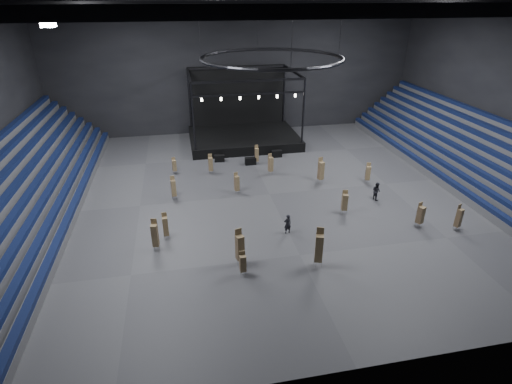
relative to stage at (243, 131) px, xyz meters
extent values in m
plane|color=#414143|center=(0.00, -16.24, -1.45)|extent=(50.00, 50.00, 0.00)
cube|color=black|center=(0.00, 4.76, 7.55)|extent=(50.00, 0.20, 18.00)
cube|color=black|center=(0.00, -37.24, 7.55)|extent=(50.00, 0.20, 18.00)
cube|color=#515153|center=(-21.40, -16.24, -1.08)|extent=(7.20, 40.00, 0.75)
cube|color=#0B1334|center=(-18.12, -16.24, -0.50)|extent=(0.59, 40.00, 0.40)
cube|color=#515153|center=(-21.85, -16.24, -0.70)|extent=(6.30, 40.00, 1.50)
cube|color=#0B1334|center=(-19.02, -16.24, 0.25)|extent=(0.59, 40.00, 0.40)
cube|color=#515153|center=(-22.30, -16.24, -0.33)|extent=(5.40, 40.00, 2.25)
cube|color=#0B1334|center=(-19.91, -16.24, 1.00)|extent=(0.59, 40.00, 0.40)
cube|color=#515153|center=(-22.75, -16.24, 0.05)|extent=(4.50, 40.00, 3.00)
cube|color=#0B1334|center=(-20.82, -16.24, 1.75)|extent=(0.59, 40.00, 0.40)
cube|color=#515153|center=(-23.20, -16.24, 0.42)|extent=(3.60, 40.00, 3.75)
cube|color=#0B1334|center=(-21.71, -16.24, 2.50)|extent=(0.59, 40.00, 0.40)
cube|color=#515153|center=(-23.65, -16.24, 0.80)|extent=(2.70, 40.00, 4.50)
cube|color=#0B1334|center=(-22.61, -16.24, 3.25)|extent=(0.59, 40.00, 0.40)
cube|color=#515153|center=(21.40, -16.24, -1.08)|extent=(7.20, 40.00, 0.75)
cube|color=#0B1334|center=(18.12, -16.24, -0.50)|extent=(0.59, 40.00, 0.40)
cube|color=#515153|center=(21.85, -16.24, -0.70)|extent=(6.30, 40.00, 1.50)
cube|color=#0B1334|center=(19.02, -16.24, 0.25)|extent=(0.59, 40.00, 0.40)
cube|color=#515153|center=(22.30, -16.24, -0.33)|extent=(5.40, 40.00, 2.25)
cube|color=#0B1334|center=(19.91, -16.24, 1.00)|extent=(0.59, 40.00, 0.40)
cube|color=#515153|center=(22.75, -16.24, 0.05)|extent=(4.50, 40.00, 3.00)
cube|color=#0B1334|center=(20.82, -16.24, 1.75)|extent=(0.59, 40.00, 0.40)
cube|color=#515153|center=(23.20, -16.24, 0.42)|extent=(3.60, 40.00, 3.75)
cube|color=#0B1334|center=(21.71, -16.24, 2.50)|extent=(0.59, 40.00, 0.40)
cube|color=#515153|center=(23.65, -16.24, 0.80)|extent=(2.70, 40.00, 4.50)
cube|color=#0B1334|center=(22.61, -16.24, 3.25)|extent=(0.59, 40.00, 0.40)
cube|color=#515153|center=(24.10, -16.24, 1.17)|extent=(1.80, 40.00, 5.25)
cube|color=#0B1334|center=(23.52, -16.24, 4.00)|extent=(0.59, 40.00, 0.40)
cube|color=#515153|center=(24.55, -16.24, 1.55)|extent=(0.90, 40.00, 6.00)
cube|color=#0B1334|center=(24.41, -16.24, 4.75)|extent=(0.59, 40.00, 0.40)
cube|color=black|center=(0.00, -0.74, -0.85)|extent=(14.00, 10.00, 1.20)
cube|color=black|center=(0.00, 4.06, 3.75)|extent=(13.30, 0.30, 8.00)
cylinder|color=black|center=(-6.60, -5.34, 3.65)|extent=(0.24, 0.24, 7.80)
cylinder|color=black|center=(-6.60, 3.86, 3.65)|extent=(0.24, 0.24, 7.80)
cylinder|color=black|center=(6.60, -5.34, 3.65)|extent=(0.24, 0.24, 7.80)
cylinder|color=black|center=(6.60, 3.86, 3.65)|extent=(0.24, 0.24, 7.80)
cube|color=black|center=(0.00, -5.34, 7.55)|extent=(13.40, 0.25, 0.25)
cube|color=black|center=(0.00, 3.86, 7.55)|extent=(13.40, 0.25, 0.25)
cube|color=black|center=(0.00, -5.34, 6.05)|extent=(13.40, 0.20, 0.20)
cylinder|color=white|center=(-5.50, -5.34, 5.65)|extent=(0.24, 0.24, 0.35)
cylinder|color=white|center=(-3.30, -5.34, 5.65)|extent=(0.24, 0.24, 0.35)
cylinder|color=white|center=(-1.10, -5.34, 5.65)|extent=(0.24, 0.24, 0.35)
cylinder|color=white|center=(1.10, -5.34, 5.65)|extent=(0.24, 0.24, 0.35)
cylinder|color=white|center=(3.30, -5.34, 5.65)|extent=(0.24, 0.24, 0.35)
cylinder|color=white|center=(5.50, -5.34, 5.65)|extent=(0.24, 0.24, 0.35)
torus|color=black|center=(0.00, -16.24, 11.55)|extent=(12.30, 12.30, 0.30)
cylinder|color=black|center=(6.00, -16.24, 14.05)|extent=(0.04, 0.04, 5.00)
cylinder|color=black|center=(0.00, -10.24, 14.05)|extent=(0.04, 0.04, 5.00)
cylinder|color=black|center=(-6.00, -16.24, 14.05)|extent=(0.04, 0.04, 5.00)
cylinder|color=black|center=(0.00, -22.24, 14.05)|extent=(0.04, 0.04, 5.00)
cube|color=black|center=(0.00, -31.24, 15.75)|extent=(49.00, 0.35, 0.70)
cube|color=black|center=(0.00, -23.24, 15.75)|extent=(49.00, 0.35, 0.70)
cube|color=black|center=(0.00, -16.24, 15.75)|extent=(49.00, 0.35, 0.70)
cube|color=black|center=(0.00, -9.24, 15.75)|extent=(49.00, 0.35, 0.70)
cube|color=black|center=(0.00, -1.24, 15.75)|extent=(49.00, 0.35, 0.70)
cube|color=white|center=(-14.00, -28.24, 15.15)|extent=(0.60, 0.60, 0.25)
cube|color=white|center=(-10.00, -12.24, 15.15)|extent=(0.60, 0.60, 0.25)
cube|color=white|center=(10.00, -12.24, 15.15)|extent=(0.60, 0.60, 0.25)
cube|color=white|center=(-4.00, -20.24, 15.15)|extent=(0.60, 0.60, 0.25)
cube|color=white|center=(4.00, -20.24, 15.15)|extent=(0.60, 0.60, 0.25)
cube|color=black|center=(-3.91, -6.68, -1.06)|extent=(1.23, 0.69, 0.79)
cube|color=black|center=(-0.47, -8.29, -1.03)|extent=(1.27, 0.64, 0.84)
cube|color=black|center=(3.12, -6.54, -1.04)|extent=(1.23, 0.63, 0.82)
cylinder|color=silver|center=(-9.32, -9.43, -1.28)|extent=(0.03, 0.03, 0.34)
cylinder|color=silver|center=(-9.32, -9.11, -1.28)|extent=(0.03, 0.03, 0.34)
cylinder|color=silver|center=(-9.00, -9.43, -1.28)|extent=(0.03, 0.03, 0.34)
cylinder|color=silver|center=(-9.00, -9.11, -1.28)|extent=(0.03, 0.03, 0.34)
cube|color=#957F52|center=(-9.16, -9.27, -0.49)|extent=(0.49, 0.49, 1.24)
cube|color=#957F52|center=(-9.20, -9.10, 0.08)|extent=(0.40, 0.13, 0.68)
cylinder|color=silver|center=(0.68, -28.45, -1.22)|extent=(0.03, 0.03, 0.46)
cylinder|color=silver|center=(0.68, -28.02, -1.22)|extent=(0.03, 0.03, 0.46)
cylinder|color=silver|center=(1.11, -28.45, -1.22)|extent=(0.03, 0.03, 0.46)
cylinder|color=silver|center=(1.11, -28.02, -1.22)|extent=(0.03, 0.03, 0.46)
cube|color=#957F52|center=(0.89, -28.24, 0.09)|extent=(0.70, 0.70, 2.16)
cube|color=#957F52|center=(0.97, -28.02, 1.12)|extent=(0.52, 0.23, 1.19)
cylinder|color=silver|center=(1.03, -11.63, -1.26)|extent=(0.03, 0.03, 0.38)
cylinder|color=silver|center=(1.03, -11.27, -1.26)|extent=(0.03, 0.03, 0.38)
cylinder|color=silver|center=(1.39, -11.63, -1.26)|extent=(0.03, 0.03, 0.38)
cylinder|color=silver|center=(1.39, -11.27, -1.26)|extent=(0.03, 0.03, 0.38)
cube|color=#957F52|center=(1.21, -11.45, -0.27)|extent=(0.58, 0.58, 1.60)
cube|color=#957F52|center=(1.14, -11.27, 0.48)|extent=(0.43, 0.20, 0.88)
cylinder|color=silver|center=(10.95, -24.91, -1.24)|extent=(0.03, 0.03, 0.42)
cylinder|color=silver|center=(10.95, -24.51, -1.24)|extent=(0.03, 0.03, 0.42)
cylinder|color=silver|center=(11.34, -24.91, -1.24)|extent=(0.03, 0.03, 0.42)
cylinder|color=silver|center=(11.34, -24.51, -1.24)|extent=(0.03, 0.03, 0.42)
cube|color=#957F52|center=(11.15, -24.71, -0.27)|extent=(0.65, 0.65, 1.52)
cube|color=#957F52|center=(11.07, -24.52, 0.44)|extent=(0.47, 0.24, 0.84)
cylinder|color=silver|center=(0.12, -8.40, -1.28)|extent=(0.03, 0.03, 0.34)
cylinder|color=silver|center=(0.12, -8.07, -1.28)|extent=(0.03, 0.03, 0.34)
cylinder|color=silver|center=(0.45, -8.40, -1.28)|extent=(0.03, 0.03, 0.34)
cylinder|color=silver|center=(0.45, -8.07, -1.28)|extent=(0.03, 0.03, 0.34)
cube|color=#957F52|center=(0.29, -8.24, -0.33)|extent=(0.41, 0.41, 1.57)
cube|color=#957F52|center=(0.29, -8.07, 0.41)|extent=(0.39, 0.05, 0.86)
cylinder|color=silver|center=(-4.87, -27.14, -1.23)|extent=(0.03, 0.03, 0.44)
cylinder|color=silver|center=(-4.87, -26.72, -1.23)|extent=(0.03, 0.03, 0.44)
cylinder|color=silver|center=(-4.45, -27.14, -1.23)|extent=(0.03, 0.03, 0.44)
cylinder|color=silver|center=(-4.45, -26.72, -1.23)|extent=(0.03, 0.03, 0.44)
cube|color=#957F52|center=(-4.66, -26.93, -0.01)|extent=(0.65, 0.65, 2.00)
cube|color=#957F52|center=(-4.72, -26.71, 0.94)|extent=(0.51, 0.20, 1.10)
cylinder|color=silver|center=(-10.17, -22.60, -1.27)|extent=(0.03, 0.03, 0.35)
cylinder|color=silver|center=(-10.17, -22.26, -1.27)|extent=(0.03, 0.03, 0.35)
cylinder|color=silver|center=(-9.83, -22.60, -1.27)|extent=(0.03, 0.03, 0.35)
cylinder|color=silver|center=(-9.83, -22.26, -1.27)|extent=(0.03, 0.03, 0.35)
cube|color=#957F52|center=(-10.00, -22.43, -0.29)|extent=(0.46, 0.46, 1.62)
cube|color=#957F52|center=(-10.02, -22.25, 0.47)|extent=(0.41, 0.08, 0.89)
cylinder|color=silver|center=(-3.30, -15.59, -1.28)|extent=(0.03, 0.03, 0.34)
cylinder|color=silver|center=(-3.30, -15.26, -1.28)|extent=(0.03, 0.03, 0.34)
cylinder|color=silver|center=(-2.98, -15.59, -1.28)|extent=(0.03, 0.03, 0.34)
cylinder|color=silver|center=(-2.98, -15.26, -1.28)|extent=(0.03, 0.03, 0.34)
cube|color=#957F52|center=(-3.14, -15.42, -0.34)|extent=(0.52, 0.52, 1.53)
cube|color=#957F52|center=(-3.20, -15.26, 0.37)|extent=(0.39, 0.18, 0.84)
cylinder|color=silver|center=(10.49, -15.78, -1.26)|extent=(0.03, 0.03, 0.38)
cylinder|color=silver|center=(10.49, -15.42, -1.26)|extent=(0.03, 0.03, 0.38)
cylinder|color=silver|center=(10.85, -15.78, -1.26)|extent=(0.03, 0.03, 0.38)
cylinder|color=silver|center=(10.85, -15.42, -1.26)|extent=(0.03, 0.03, 0.38)
cube|color=#957F52|center=(10.67, -15.60, -0.32)|extent=(0.58, 0.58, 1.49)
cube|color=#957F52|center=(10.73, -15.42, 0.37)|extent=(0.44, 0.19, 0.82)
cylinder|color=silver|center=(5.64, -14.85, -1.23)|extent=(0.03, 0.03, 0.43)
cylinder|color=silver|center=(5.64, -14.44, -1.23)|extent=(0.03, 0.03, 0.43)
cylinder|color=silver|center=(6.05, -14.85, -1.23)|extent=(0.03, 0.03, 0.43)
cylinder|color=silver|center=(6.05, -14.44, -1.23)|extent=(0.03, 0.03, 0.43)
cube|color=#957F52|center=(5.84, -14.64, -0.06)|extent=(0.62, 0.62, 1.91)
cube|color=#957F52|center=(5.79, -14.43, 0.85)|extent=(0.50, 0.17, 1.05)
cylinder|color=silver|center=(-5.41, -10.25, -1.26)|extent=(0.03, 0.03, 0.37)
cylinder|color=silver|center=(-5.41, -9.89, -1.26)|extent=(0.03, 0.03, 0.37)
cylinder|color=silver|center=(-5.06, -10.25, -1.26)|extent=(0.03, 0.03, 0.37)
cylinder|color=silver|center=(-5.06, -9.89, -1.26)|extent=(0.03, 0.03, 0.37)
cube|color=#957F52|center=(-5.23, -10.07, -0.31)|extent=(0.48, 0.48, 1.53)
cube|color=#957F52|center=(-5.25, -9.88, 0.41)|extent=(0.43, 0.09, 0.84)
cylinder|color=silver|center=(13.83, -25.95, -1.27)|extent=(0.03, 0.03, 0.36)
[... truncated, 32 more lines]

